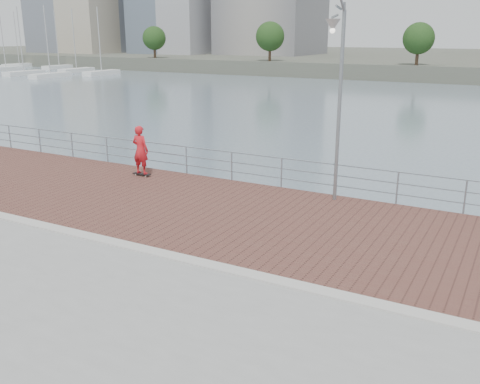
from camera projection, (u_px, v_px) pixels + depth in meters
The scene contains 8 objects.
water at pixel (202, 336), 13.55m from camera, with size 400.00×400.00×0.00m, color slate.
brick_lane at pixel (266, 220), 15.99m from camera, with size 40.00×6.80×0.02m, color brown.
curb at pixel (201, 263), 12.96m from camera, with size 40.00×0.40×0.06m, color #B7B5AD.
guardrail at pixel (308, 173), 18.66m from camera, with size 39.06×0.06×1.13m.
street_lamp at pixel (337, 69), 16.29m from camera, with size 0.44×1.29×6.08m.
skateboard at pixel (142, 174), 20.84m from camera, with size 0.77×0.21×0.09m.
skateboarder at pixel (140, 150), 20.56m from camera, with size 0.69×0.45×1.88m, color red.
marina at pixel (25, 69), 102.62m from camera, with size 33.71×26.95×11.59m.
Camera 1 is at (6.55, -10.00, 5.41)m, focal length 40.00 mm.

